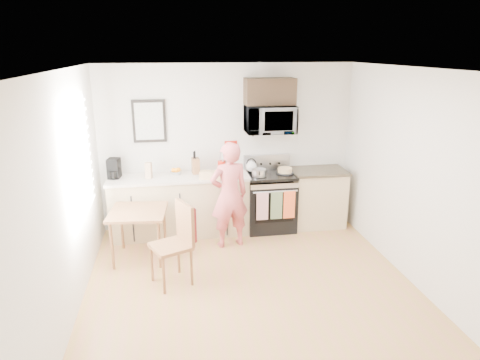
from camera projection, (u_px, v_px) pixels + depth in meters
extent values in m
plane|color=#AF8643|center=(255.00, 297.00, 5.03)|extent=(4.60, 4.60, 0.00)
cube|color=silver|center=(228.00, 147.00, 6.82)|extent=(4.00, 0.04, 2.60)
cube|color=silver|center=(335.00, 319.00, 2.48)|extent=(4.00, 0.04, 2.60)
cube|color=silver|center=(63.00, 203.00, 4.34)|extent=(0.04, 4.60, 2.60)
cube|color=silver|center=(425.00, 184.00, 4.96)|extent=(0.04, 4.60, 2.60)
cube|color=white|center=(258.00, 70.00, 4.27)|extent=(4.00, 4.60, 0.04)
cube|color=white|center=(78.00, 160.00, 5.02)|extent=(0.02, 1.40, 1.50)
cube|color=white|center=(79.00, 160.00, 5.02)|extent=(0.01, 1.30, 1.40)
cube|color=tan|center=(180.00, 206.00, 6.66)|extent=(2.10, 0.60, 0.90)
cube|color=beige|center=(179.00, 177.00, 6.52)|extent=(2.14, 0.64, 0.04)
cube|color=tan|center=(317.00, 198.00, 7.01)|extent=(0.84, 0.60, 0.90)
cube|color=black|center=(318.00, 171.00, 6.87)|extent=(0.88, 0.64, 0.04)
cube|color=black|center=(270.00, 205.00, 6.88)|extent=(0.76, 0.65, 0.77)
cube|color=black|center=(274.00, 209.00, 6.56)|extent=(0.61, 0.02, 0.45)
cube|color=#B0B1B5|center=(275.00, 188.00, 6.47)|extent=(0.74, 0.02, 0.14)
cylinder|color=#B0B1B5|center=(276.00, 192.00, 6.44)|extent=(0.68, 0.02, 0.02)
cube|color=black|center=(270.00, 175.00, 6.73)|extent=(0.76, 0.65, 0.04)
cube|color=#B0B1B5|center=(267.00, 162.00, 6.95)|extent=(0.76, 0.08, 0.24)
cube|color=white|center=(262.00, 206.00, 6.46)|extent=(0.18, 0.02, 0.44)
cube|color=#576F4A|center=(277.00, 205.00, 6.50)|extent=(0.18, 0.02, 0.44)
cube|color=#D54A20|center=(289.00, 205.00, 6.53)|extent=(0.18, 0.02, 0.44)
imported|color=#B0B1B5|center=(270.00, 119.00, 6.57)|extent=(0.76, 0.51, 0.42)
cube|color=black|center=(270.00, 91.00, 6.49)|extent=(0.76, 0.35, 0.40)
cube|color=black|center=(149.00, 121.00, 6.48)|extent=(0.50, 0.03, 0.65)
cube|color=#A8ACA2|center=(149.00, 121.00, 6.46)|extent=(0.42, 0.01, 0.56)
cube|color=#AD1B0E|center=(231.00, 147.00, 6.81)|extent=(0.20, 0.02, 0.20)
imported|color=#B63234|center=(229.00, 195.00, 6.15)|extent=(0.63, 0.48, 1.57)
cube|color=brown|center=(138.00, 212.00, 5.80)|extent=(0.75, 0.75, 0.04)
cylinder|color=brown|center=(112.00, 246.00, 5.59)|extent=(0.04, 0.04, 0.66)
cylinder|color=brown|center=(159.00, 245.00, 5.62)|extent=(0.04, 0.04, 0.66)
cylinder|color=brown|center=(122.00, 227.00, 6.18)|extent=(0.04, 0.04, 0.66)
cylinder|color=brown|center=(165.00, 226.00, 6.21)|extent=(0.04, 0.04, 0.66)
cube|color=brown|center=(171.00, 247.00, 5.20)|extent=(0.57, 0.57, 0.04)
cube|color=brown|center=(185.00, 222.00, 5.23)|extent=(0.21, 0.41, 0.52)
cube|color=#550E15|center=(187.00, 221.00, 5.24)|extent=(0.22, 0.38, 0.43)
cylinder|color=brown|center=(164.00, 276.00, 5.04)|extent=(0.03, 0.03, 0.47)
cylinder|color=brown|center=(192.00, 268.00, 5.23)|extent=(0.03, 0.03, 0.47)
cylinder|color=brown|center=(152.00, 264.00, 5.33)|extent=(0.03, 0.03, 0.47)
cylinder|color=brown|center=(179.00, 256.00, 5.52)|extent=(0.03, 0.03, 0.47)
cube|color=brown|center=(196.00, 166.00, 6.63)|extent=(0.12, 0.16, 0.24)
cylinder|color=#AD1B0E|center=(222.00, 166.00, 6.79)|extent=(0.13, 0.13, 0.16)
imported|color=silver|center=(176.00, 172.00, 6.63)|extent=(0.23, 0.23, 0.05)
cube|color=tan|center=(149.00, 170.00, 6.39)|extent=(0.11, 0.11, 0.24)
cube|color=black|center=(114.00, 168.00, 6.40)|extent=(0.20, 0.23, 0.30)
cylinder|color=black|center=(114.00, 175.00, 6.33)|extent=(0.11, 0.11, 0.11)
cube|color=tan|center=(211.00, 175.00, 6.37)|extent=(0.35, 0.25, 0.12)
cylinder|color=black|center=(285.00, 173.00, 6.72)|extent=(0.27, 0.27, 0.01)
cylinder|color=tan|center=(285.00, 170.00, 6.71)|extent=(0.22, 0.22, 0.07)
sphere|color=silver|center=(251.00, 166.00, 6.78)|extent=(0.18, 0.18, 0.18)
cone|color=silver|center=(251.00, 161.00, 6.75)|extent=(0.06, 0.06, 0.06)
torus|color=black|center=(251.00, 163.00, 6.76)|extent=(0.16, 0.02, 0.16)
cylinder|color=#B0B1B5|center=(259.00, 173.00, 6.56)|extent=(0.22, 0.22, 0.11)
cylinder|color=black|center=(259.00, 173.00, 6.39)|extent=(0.06, 0.20, 0.02)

